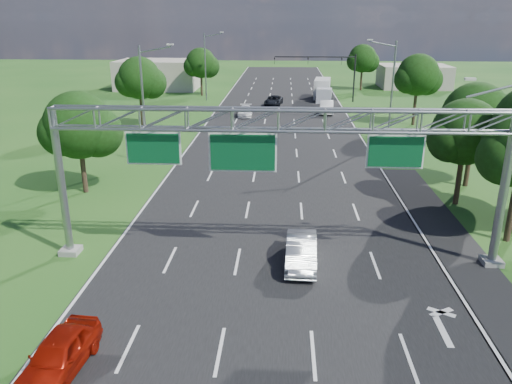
# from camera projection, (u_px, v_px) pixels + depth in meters

# --- Properties ---
(ground) EXTENTS (220.00, 220.00, 0.00)m
(ground) POSITION_uv_depth(u_px,v_px,m) (277.00, 165.00, 43.67)
(ground) COLOR #1A4C16
(ground) RESTS_ON ground
(road) EXTENTS (18.00, 180.00, 0.02)m
(road) POSITION_uv_depth(u_px,v_px,m) (277.00, 165.00, 43.67)
(road) COLOR black
(road) RESTS_ON ground
(road_flare) EXTENTS (3.00, 30.00, 0.02)m
(road_flare) POSITION_uv_depth(u_px,v_px,m) (454.00, 247.00, 28.06)
(road_flare) COLOR black
(road_flare) RESTS_ON ground
(sign_gantry) EXTENTS (23.50, 1.00, 9.56)m
(sign_gantry) POSITION_uv_depth(u_px,v_px,m) (280.00, 132.00, 24.41)
(sign_gantry) COLOR gray
(sign_gantry) RESTS_ON ground
(traffic_signal) EXTENTS (12.21, 0.24, 7.00)m
(traffic_signal) POSITION_uv_depth(u_px,v_px,m) (331.00, 67.00, 74.52)
(traffic_signal) COLOR black
(traffic_signal) RESTS_ON ground
(streetlight_l_near) EXTENTS (2.97, 0.22, 10.16)m
(streetlight_l_near) POSITION_uv_depth(u_px,v_px,m) (145.00, 100.00, 42.41)
(streetlight_l_near) COLOR gray
(streetlight_l_near) RESTS_ON ground
(streetlight_l_far) EXTENTS (2.97, 0.22, 10.16)m
(streetlight_l_far) POSITION_uv_depth(u_px,v_px,m) (207.00, 63.00, 75.37)
(streetlight_l_far) COLOR gray
(streetlight_l_far) RESTS_ON ground
(streetlight_r_mid) EXTENTS (2.97, 0.22, 10.16)m
(streetlight_r_mid) POSITION_uv_depth(u_px,v_px,m) (391.00, 86.00, 50.64)
(streetlight_r_mid) COLOR gray
(streetlight_r_mid) RESTS_ON ground
(tree_verge_la) EXTENTS (5.76, 4.80, 7.40)m
(tree_verge_la) POSITION_uv_depth(u_px,v_px,m) (80.00, 128.00, 35.32)
(tree_verge_la) COLOR #2D2116
(tree_verge_la) RESTS_ON ground
(tree_verge_lb) EXTENTS (5.76, 4.80, 8.06)m
(tree_verge_lb) POSITION_uv_depth(u_px,v_px,m) (140.00, 80.00, 56.87)
(tree_verge_lb) COLOR #2D2116
(tree_verge_lb) RESTS_ON ground
(tree_verge_lc) EXTENTS (5.76, 4.80, 7.62)m
(tree_verge_lc) POSITION_uv_depth(u_px,v_px,m) (201.00, 64.00, 80.40)
(tree_verge_lc) COLOR #2D2116
(tree_verge_lc) RESTS_ON ground
(tree_verge_rd) EXTENTS (5.76, 4.80, 8.28)m
(tree_verge_rd) POSITION_uv_depth(u_px,v_px,m) (418.00, 77.00, 57.94)
(tree_verge_rd) COLOR #2D2116
(tree_verge_rd) RESTS_ON ground
(tree_verge_re) EXTENTS (5.76, 4.80, 7.84)m
(tree_verge_re) POSITION_uv_depth(u_px,v_px,m) (363.00, 60.00, 86.45)
(tree_verge_re) COLOR #2D2116
(tree_verge_re) RESTS_ON ground
(building_left) EXTENTS (14.00, 10.00, 5.00)m
(building_left) POSITION_uv_depth(u_px,v_px,m) (159.00, 74.00, 89.20)
(building_left) COLOR #ACA090
(building_left) RESTS_ON ground
(building_right) EXTENTS (12.00, 9.00, 4.00)m
(building_right) POSITION_uv_depth(u_px,v_px,m) (413.00, 76.00, 90.72)
(building_right) COLOR #ACA090
(building_right) RESTS_ON ground
(red_coupe) EXTENTS (2.06, 4.38, 1.45)m
(red_coupe) POSITION_uv_depth(u_px,v_px,m) (59.00, 355.00, 17.97)
(red_coupe) COLOR #AC1707
(red_coupe) RESTS_ON ground
(silver_sedan) EXTENTS (1.73, 4.52, 1.47)m
(silver_sedan) POSITION_uv_depth(u_px,v_px,m) (301.00, 251.00, 25.85)
(silver_sedan) COLOR #AFB5BB
(silver_sedan) RESTS_ON ground
(car_queue_a) EXTENTS (1.93, 4.48, 1.29)m
(car_queue_a) POSITION_uv_depth(u_px,v_px,m) (245.00, 111.00, 64.81)
(car_queue_a) COLOR white
(car_queue_a) RESTS_ON ground
(car_queue_b) EXTENTS (2.81, 5.10, 1.35)m
(car_queue_b) POSITION_uv_depth(u_px,v_px,m) (274.00, 101.00, 72.79)
(car_queue_b) COLOR black
(car_queue_b) RESTS_ON ground
(car_queue_d) EXTENTS (2.05, 5.08, 1.64)m
(car_queue_d) POSITION_uv_depth(u_px,v_px,m) (327.00, 107.00, 66.67)
(car_queue_d) COLOR white
(car_queue_d) RESTS_ON ground
(box_truck) EXTENTS (2.99, 8.31, 3.06)m
(box_truck) POSITION_uv_depth(u_px,v_px,m) (323.00, 90.00, 77.68)
(box_truck) COLOR silver
(box_truck) RESTS_ON ground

